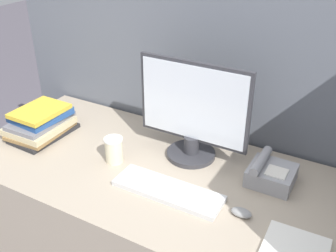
% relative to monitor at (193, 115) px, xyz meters
% --- Properties ---
extents(cubicle_panel_rear, '(2.04, 0.04, 1.45)m').
position_rel_monitor_xyz_m(cubicle_panel_rear, '(-0.08, 0.24, -0.22)').
color(cubicle_panel_rear, slate).
rests_on(cubicle_panel_rear, ground_plane).
extents(desk, '(1.64, 0.75, 0.75)m').
position_rel_monitor_xyz_m(desk, '(-0.08, -0.17, -0.57)').
color(desk, tan).
rests_on(desk, ground_plane).
extents(monitor, '(0.48, 0.21, 0.42)m').
position_rel_monitor_xyz_m(monitor, '(0.00, 0.00, 0.00)').
color(monitor, '#333338').
rests_on(monitor, desk).
extents(keyboard, '(0.42, 0.13, 0.02)m').
position_rel_monitor_xyz_m(keyboard, '(0.04, -0.27, -0.19)').
color(keyboard, silver).
rests_on(keyboard, desk).
extents(mouse, '(0.07, 0.05, 0.03)m').
position_rel_monitor_xyz_m(mouse, '(0.32, -0.26, -0.18)').
color(mouse, gray).
rests_on(mouse, desk).
extents(coffee_cup, '(0.08, 0.08, 0.11)m').
position_rel_monitor_xyz_m(coffee_cup, '(-0.26, -0.20, -0.14)').
color(coffee_cup, beige).
rests_on(coffee_cup, desk).
extents(book_stack, '(0.23, 0.30, 0.14)m').
position_rel_monitor_xyz_m(book_stack, '(-0.69, -0.18, -0.13)').
color(book_stack, '#262628').
rests_on(book_stack, desk).
extents(desk_telephone, '(0.17, 0.18, 0.10)m').
position_rel_monitor_xyz_m(desk_telephone, '(0.35, -0.02, -0.16)').
color(desk_telephone, '#99999E').
rests_on(desk_telephone, desk).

